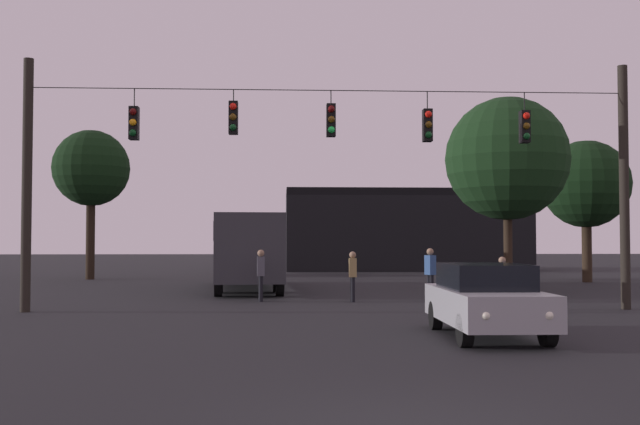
{
  "coord_description": "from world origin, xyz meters",
  "views": [
    {
      "loc": [
        -1.41,
        -7.84,
        2.0
      ],
      "look_at": [
        -0.4,
        12.43,
        2.78
      ],
      "focal_mm": 42.08,
      "sensor_mm": 36.0,
      "label": 1
    }
  ],
  "objects_px": {
    "car_far_left": "(245,262)",
    "tree_left_silhouette": "(507,159)",
    "pedestrian_crossing_left": "(502,280)",
    "pedestrian_crossing_right": "(430,271)",
    "car_near_right": "(486,299)",
    "tree_right_far": "(586,185)",
    "city_bus": "(247,244)",
    "pedestrian_near_bus": "(261,272)",
    "pedestrian_crossing_center": "(353,273)",
    "tree_behind_building": "(91,169)"
  },
  "relations": [
    {
      "from": "pedestrian_crossing_left",
      "to": "pedestrian_crossing_right",
      "type": "height_order",
      "value": "pedestrian_crossing_right"
    },
    {
      "from": "city_bus",
      "to": "tree_right_far",
      "type": "height_order",
      "value": "tree_right_far"
    },
    {
      "from": "city_bus",
      "to": "pedestrian_crossing_right",
      "type": "distance_m",
      "value": 9.16
    },
    {
      "from": "pedestrian_crossing_center",
      "to": "tree_left_silhouette",
      "type": "distance_m",
      "value": 10.23
    },
    {
      "from": "car_near_right",
      "to": "tree_left_silhouette",
      "type": "relative_size",
      "value": 0.55
    },
    {
      "from": "tree_behind_building",
      "to": "tree_right_far",
      "type": "relative_size",
      "value": 1.13
    },
    {
      "from": "car_far_left",
      "to": "pedestrian_crossing_right",
      "type": "height_order",
      "value": "pedestrian_crossing_right"
    },
    {
      "from": "city_bus",
      "to": "pedestrian_crossing_center",
      "type": "height_order",
      "value": "city_bus"
    },
    {
      "from": "pedestrian_crossing_left",
      "to": "pedestrian_crossing_center",
      "type": "height_order",
      "value": "pedestrian_crossing_center"
    },
    {
      "from": "car_far_left",
      "to": "tree_behind_building",
      "type": "height_order",
      "value": "tree_behind_building"
    },
    {
      "from": "car_near_right",
      "to": "pedestrian_crossing_right",
      "type": "distance_m",
      "value": 9.53
    },
    {
      "from": "city_bus",
      "to": "pedestrian_near_bus",
      "type": "height_order",
      "value": "city_bus"
    },
    {
      "from": "car_far_left",
      "to": "pedestrian_near_bus",
      "type": "relative_size",
      "value": 2.6
    },
    {
      "from": "tree_right_far",
      "to": "pedestrian_crossing_left",
      "type": "bearing_deg",
      "value": -120.5
    },
    {
      "from": "pedestrian_crossing_left",
      "to": "tree_right_far",
      "type": "height_order",
      "value": "tree_right_far"
    },
    {
      "from": "city_bus",
      "to": "car_near_right",
      "type": "relative_size",
      "value": 2.56
    },
    {
      "from": "pedestrian_crossing_left",
      "to": "tree_behind_building",
      "type": "bearing_deg",
      "value": 132.02
    },
    {
      "from": "car_far_left",
      "to": "pedestrian_crossing_right",
      "type": "relative_size",
      "value": 2.53
    },
    {
      "from": "pedestrian_crossing_right",
      "to": "tree_behind_building",
      "type": "xyz_separation_m",
      "value": [
        -15.02,
        14.86,
        4.79
      ]
    },
    {
      "from": "car_far_left",
      "to": "tree_left_silhouette",
      "type": "relative_size",
      "value": 0.56
    },
    {
      "from": "car_near_right",
      "to": "tree_right_far",
      "type": "height_order",
      "value": "tree_right_far"
    },
    {
      "from": "car_near_right",
      "to": "pedestrian_crossing_left",
      "type": "distance_m",
      "value": 6.47
    },
    {
      "from": "car_near_right",
      "to": "car_far_left",
      "type": "height_order",
      "value": "same"
    },
    {
      "from": "pedestrian_crossing_left",
      "to": "tree_behind_building",
      "type": "relative_size",
      "value": 0.2
    },
    {
      "from": "car_near_right",
      "to": "tree_right_far",
      "type": "xyz_separation_m",
      "value": [
        10.61,
        20.45,
        3.97
      ]
    },
    {
      "from": "tree_behind_building",
      "to": "tree_right_far",
      "type": "height_order",
      "value": "tree_behind_building"
    },
    {
      "from": "pedestrian_crossing_center",
      "to": "tree_right_far",
      "type": "xyz_separation_m",
      "value": [
        12.54,
        11.3,
        3.83
      ]
    },
    {
      "from": "city_bus",
      "to": "pedestrian_crossing_center",
      "type": "bearing_deg",
      "value": -61.02
    },
    {
      "from": "car_near_right",
      "to": "tree_right_far",
      "type": "distance_m",
      "value": 23.38
    },
    {
      "from": "tree_left_silhouette",
      "to": "tree_behind_building",
      "type": "relative_size",
      "value": 1.02
    },
    {
      "from": "pedestrian_crossing_left",
      "to": "tree_left_silhouette",
      "type": "relative_size",
      "value": 0.19
    },
    {
      "from": "tree_left_silhouette",
      "to": "tree_behind_building",
      "type": "height_order",
      "value": "tree_left_silhouette"
    },
    {
      "from": "pedestrian_crossing_left",
      "to": "tree_behind_building",
      "type": "height_order",
      "value": "tree_behind_building"
    },
    {
      "from": "city_bus",
      "to": "pedestrian_crossing_left",
      "type": "xyz_separation_m",
      "value": [
        7.86,
        -9.88,
        -1.0
      ]
    },
    {
      "from": "tree_left_silhouette",
      "to": "tree_right_far",
      "type": "relative_size",
      "value": 1.15
    },
    {
      "from": "car_far_left",
      "to": "tree_right_far",
      "type": "height_order",
      "value": "tree_right_far"
    },
    {
      "from": "city_bus",
      "to": "tree_left_silhouette",
      "type": "xyz_separation_m",
      "value": [
        10.79,
        -0.87,
        3.55
      ]
    },
    {
      "from": "car_near_right",
      "to": "pedestrian_near_bus",
      "type": "bearing_deg",
      "value": 117.72
    },
    {
      "from": "pedestrian_crossing_center",
      "to": "tree_left_silhouette",
      "type": "bearing_deg",
      "value": 40.34
    },
    {
      "from": "car_near_right",
      "to": "tree_behind_building",
      "type": "height_order",
      "value": "tree_behind_building"
    },
    {
      "from": "pedestrian_crossing_center",
      "to": "tree_left_silhouette",
      "type": "xyz_separation_m",
      "value": [
        7.01,
        5.95,
        4.48
      ]
    },
    {
      "from": "city_bus",
      "to": "car_near_right",
      "type": "xyz_separation_m",
      "value": [
        5.71,
        -15.98,
        -1.07
      ]
    },
    {
      "from": "pedestrian_crossing_right",
      "to": "pedestrian_near_bus",
      "type": "distance_m",
      "value": 5.67
    },
    {
      "from": "pedestrian_near_bus",
      "to": "tree_left_silhouette",
      "type": "distance_m",
      "value": 12.36
    },
    {
      "from": "pedestrian_crossing_center",
      "to": "city_bus",
      "type": "bearing_deg",
      "value": 118.98
    },
    {
      "from": "pedestrian_crossing_right",
      "to": "tree_left_silhouette",
      "type": "relative_size",
      "value": 0.22
    },
    {
      "from": "tree_left_silhouette",
      "to": "pedestrian_crossing_right",
      "type": "bearing_deg",
      "value": -127.9
    },
    {
      "from": "city_bus",
      "to": "pedestrian_near_bus",
      "type": "relative_size",
      "value": 6.49
    },
    {
      "from": "city_bus",
      "to": "car_far_left",
      "type": "height_order",
      "value": "city_bus"
    },
    {
      "from": "tree_left_silhouette",
      "to": "tree_right_far",
      "type": "bearing_deg",
      "value": 44.0
    }
  ]
}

